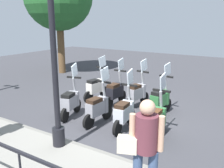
% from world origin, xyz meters
% --- Properties ---
extents(ground_plane, '(28.00, 28.00, 0.00)m').
position_xyz_m(ground_plane, '(0.00, 0.00, 0.00)').
color(ground_plane, '#38383D').
extents(promenade_walkway, '(2.20, 20.00, 0.15)m').
position_xyz_m(promenade_walkway, '(-3.15, 0.00, 0.07)').
color(promenade_walkway, gray).
rests_on(promenade_walkway, ground_plane).
extents(lamp_post_near, '(0.26, 0.90, 4.57)m').
position_xyz_m(lamp_post_near, '(-2.40, 0.22, 2.19)').
color(lamp_post_near, black).
rests_on(lamp_post_near, promenade_walkway).
extents(pedestrian_with_bag, '(0.45, 0.62, 1.59)m').
position_xyz_m(pedestrian_with_bag, '(-2.98, -2.04, 1.08)').
color(pedestrian_with_bag, '#384C70').
rests_on(pedestrian_with_bag, promenade_walkway).
extents(scooter_near_0, '(1.23, 0.44, 1.54)m').
position_xyz_m(scooter_near_0, '(-0.72, -1.31, 0.48)').
color(scooter_near_0, black).
rests_on(scooter_near_0, ground_plane).
extents(scooter_near_1, '(1.23, 0.44, 1.54)m').
position_xyz_m(scooter_near_1, '(-0.67, -0.42, 0.48)').
color(scooter_near_1, black).
rests_on(scooter_near_1, ground_plane).
extents(scooter_near_2, '(1.23, 0.44, 1.54)m').
position_xyz_m(scooter_near_2, '(-0.74, 0.36, 0.48)').
color(scooter_near_2, black).
rests_on(scooter_near_2, ground_plane).
extents(scooter_near_3, '(1.21, 0.53, 1.54)m').
position_xyz_m(scooter_near_3, '(-0.75, 1.32, 0.48)').
color(scooter_near_3, black).
rests_on(scooter_near_3, ground_plane).
extents(scooter_far_0, '(1.23, 0.46, 1.54)m').
position_xyz_m(scooter_far_0, '(0.81, -0.82, 0.48)').
color(scooter_far_0, black).
rests_on(scooter_far_0, ground_plane).
extents(scooter_far_1, '(1.23, 0.46, 1.54)m').
position_xyz_m(scooter_far_1, '(1.06, 0.07, 0.48)').
color(scooter_far_1, black).
rests_on(scooter_far_1, ground_plane).
extents(scooter_far_2, '(1.23, 0.44, 1.54)m').
position_xyz_m(scooter_far_2, '(0.81, 0.74, 0.48)').
color(scooter_far_2, black).
rests_on(scooter_far_2, ground_plane).
extents(scooter_far_3, '(1.23, 0.45, 1.54)m').
position_xyz_m(scooter_far_3, '(0.93, 1.61, 0.48)').
color(scooter_far_3, black).
rests_on(scooter_far_3, ground_plane).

